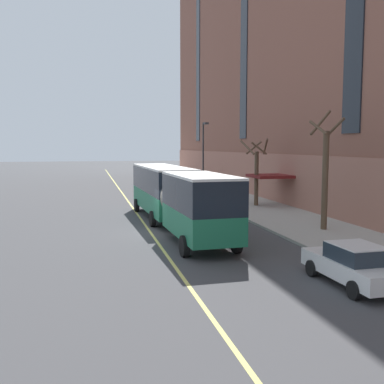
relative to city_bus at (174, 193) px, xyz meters
The scene contains 11 objects.
ground_plane 2.92m from the city_bus, 122.50° to the right, with size 260.00×260.00×0.00m, color #424244.
sidewalk 8.62m from the city_bus, ahead, with size 5.96×160.00×0.15m, color #ADA89E.
city_bus is the anchor object (origin of this frame).
parked_car_white_0 11.79m from the city_bus, 69.67° to the left, with size 2.08×4.61×1.56m.
parked_car_white_1 13.99m from the city_bus, 72.44° to the right, with size 2.07×4.53×1.56m.
parked_car_silver_2 30.56m from the city_bus, 82.15° to the left, with size 2.05×4.67×1.56m.
parked_car_champagne_3 23.75m from the city_bus, 79.76° to the left, with size 1.94×4.48×1.56m.
street_tree_mid_block 9.25m from the city_bus, 22.64° to the right, with size 1.78×1.72×7.10m.
street_tree_far_uptown 11.37m from the city_bus, 42.06° to the left, with size 2.17×1.96×5.57m.
street_lamp 16.61m from the city_bus, 69.02° to the left, with size 0.36×1.48×7.27m.
lane_centerline 3.02m from the city_bus, 142.27° to the left, with size 0.16×140.00×0.01m, color #E0D66B.
Camera 1 is at (-4.08, -25.89, 5.09)m, focal length 42.00 mm.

